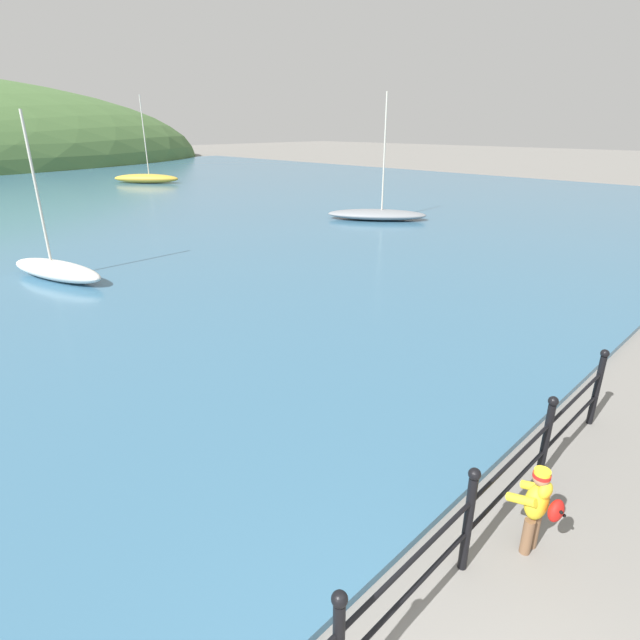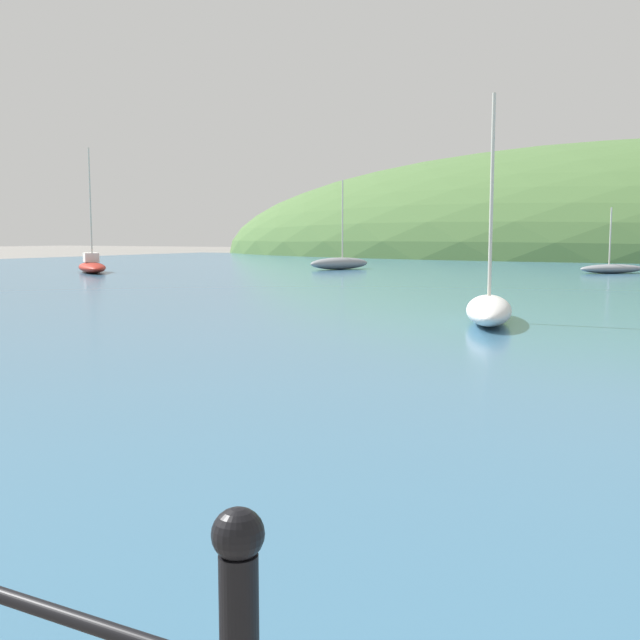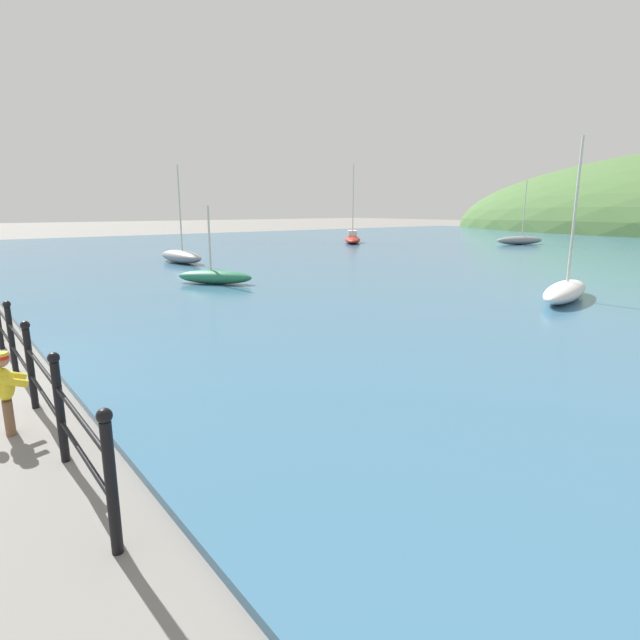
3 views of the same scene
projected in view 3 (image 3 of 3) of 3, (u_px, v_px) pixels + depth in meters
The scene contains 7 objects.
iron_railing at pixel (11, 335), 8.02m from camera, with size 11.17×0.12×1.21m.
child_in_coat at pixel (2, 386), 5.84m from camera, with size 0.40×0.54×1.00m.
boat_white_sailboat at pixel (181, 256), 23.71m from camera, with size 3.58×1.27×4.48m.
boat_mid_harbor at pixel (520, 240), 35.72m from camera, with size 2.49×3.59×4.46m.
boat_blue_hull at pixel (215, 277), 17.12m from camera, with size 2.56×2.26×2.62m.
boat_green_fishing at pixel (565, 290), 13.99m from camera, with size 1.79×3.65×4.43m.
boat_twin_mast at pixel (352, 239), 37.61m from camera, with size 4.36×3.93×5.68m.
Camera 3 is at (9.30, 0.65, 2.63)m, focal length 28.00 mm.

